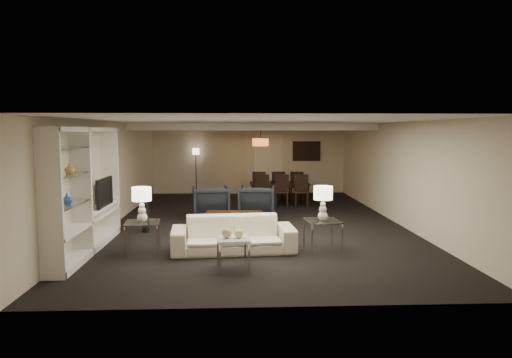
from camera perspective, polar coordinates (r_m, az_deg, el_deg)
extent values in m
plane|color=black|center=(11.45, 0.00, -5.48)|extent=(11.00, 11.00, 0.00)
cube|color=silver|center=(11.22, 0.00, 7.13)|extent=(7.00, 11.00, 0.02)
cube|color=beige|center=(16.74, -0.84, 2.48)|extent=(7.00, 0.02, 2.50)
cube|color=beige|center=(5.82, 2.41, -4.19)|extent=(7.00, 0.02, 2.50)
cube|color=beige|center=(11.65, -17.47, 0.65)|extent=(0.02, 11.00, 2.50)
cube|color=beige|center=(11.94, 17.03, 0.79)|extent=(0.02, 11.00, 2.50)
cube|color=silver|center=(14.71, -0.61, 6.47)|extent=(7.00, 4.00, 0.20)
cube|color=beige|center=(16.66, -3.93, 2.27)|extent=(1.50, 0.12, 2.40)
cube|color=silver|center=(16.76, 1.56, 1.79)|extent=(0.90, 0.05, 2.10)
cube|color=#142D38|center=(16.88, 6.32, 3.49)|extent=(0.95, 0.04, 0.65)
cylinder|color=#D8591E|center=(14.73, 0.56, 4.60)|extent=(0.52, 0.52, 0.24)
imported|color=beige|center=(8.69, -2.85, -6.92)|extent=(2.37, 1.08, 0.67)
imported|color=black|center=(11.93, -5.66, -2.95)|extent=(1.02, 1.04, 0.86)
imported|color=black|center=(11.93, 0.11, -2.92)|extent=(1.01, 1.04, 0.86)
sphere|color=tan|center=(7.56, -3.67, -6.76)|extent=(0.17, 0.17, 0.17)
sphere|color=#E3CB78|center=(7.56, -2.14, -6.83)|extent=(0.15, 0.15, 0.15)
imported|color=black|center=(9.82, -18.98, -1.56)|extent=(1.01, 0.13, 0.58)
imported|color=#264EA6|center=(8.22, -22.55, -2.34)|extent=(0.18, 0.18, 0.19)
imported|color=gold|center=(8.32, -22.28, 1.20)|extent=(0.17, 0.17, 0.17)
cube|color=black|center=(10.57, -13.66, -3.81)|extent=(0.15, 0.15, 1.02)
imported|color=black|center=(14.41, 2.97, -1.79)|extent=(1.86, 1.04, 0.65)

